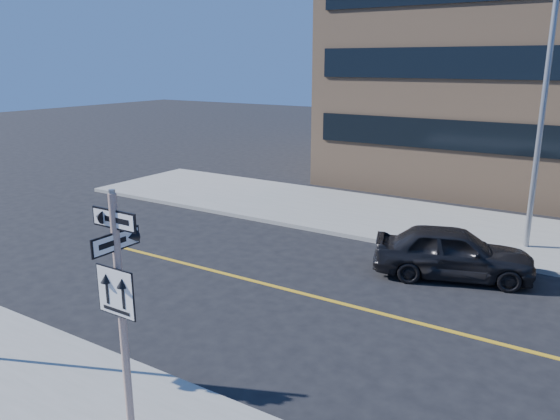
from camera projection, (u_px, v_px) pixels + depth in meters
The scene contains 5 objects.
ground at pixel (224, 366), 11.20m from camera, with size 120.00×120.00×0.00m, color black.
sign_pole at pixel (120, 300), 8.51m from camera, with size 0.92×0.92×4.06m.
parked_car_a at pixel (453, 252), 15.65m from camera, with size 4.45×1.79×1.52m, color black.
streetlight_a at pixel (542, 105), 16.63m from camera, with size 0.55×2.25×8.00m.
building_brick at pixel (550, 3), 28.14m from camera, with size 18.00×18.00×18.00m, color tan.
Camera 1 is at (6.33, -7.78, 6.03)m, focal length 35.00 mm.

